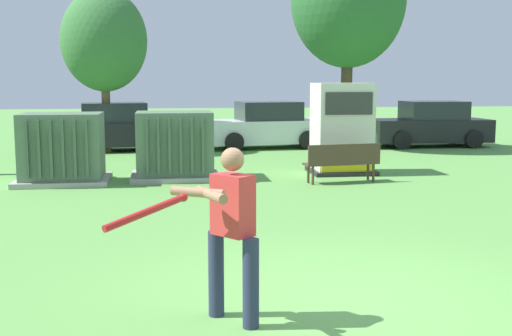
{
  "coord_description": "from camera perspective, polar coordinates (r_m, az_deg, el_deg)",
  "views": [
    {
      "loc": [
        -1.94,
        -6.54,
        2.39
      ],
      "look_at": [
        -0.52,
        3.5,
        1.0
      ],
      "focal_mm": 45.48,
      "sensor_mm": 36.0,
      "label": 1
    }
  ],
  "objects": [
    {
      "name": "generator_enclosure",
      "position": [
        16.69,
        7.55,
        3.43
      ],
      "size": [
        1.6,
        1.4,
        2.3
      ],
      "color": "#262626",
      "rests_on": "ground"
    },
    {
      "name": "batter",
      "position": [
        6.31,
        -2.42,
        -5.16
      ],
      "size": [
        1.4,
        1.23,
        1.74
      ],
      "color": "#282D4C",
      "rests_on": "ground"
    },
    {
      "name": "transformer_west",
      "position": [
        15.62,
        -16.65,
        1.59
      ],
      "size": [
        2.1,
        1.7,
        1.62
      ],
      "color": "#9E9B93",
      "rests_on": "ground"
    },
    {
      "name": "tree_left",
      "position": [
        21.81,
        -13.22,
        10.82
      ],
      "size": [
        2.76,
        2.76,
        5.27
      ],
      "color": "brown",
      "rests_on": "ground"
    },
    {
      "name": "transformer_mid_west",
      "position": [
        15.75,
        -7.17,
        1.91
      ],
      "size": [
        2.1,
        1.7,
        1.62
      ],
      "color": "#9E9B93",
      "rests_on": "ground"
    },
    {
      "name": "park_bench",
      "position": [
        15.14,
        7.63,
        0.7
      ],
      "size": [
        1.84,
        0.68,
        0.92
      ],
      "color": "#4C3828",
      "rests_on": "ground"
    },
    {
      "name": "parked_car_right_of_center",
      "position": [
        24.08,
        15.05,
        3.64
      ],
      "size": [
        4.21,
        1.94,
        1.62
      ],
      "color": "black",
      "rests_on": "ground"
    },
    {
      "name": "parked_car_leftmost",
      "position": [
        22.34,
        -12.64,
        3.41
      ],
      "size": [
        4.38,
        2.31,
        1.62
      ],
      "color": "black",
      "rests_on": "ground"
    },
    {
      "name": "ground_plane",
      "position": [
        7.23,
        8.18,
        -11.58
      ],
      "size": [
        96.0,
        96.0,
        0.0
      ],
      "primitive_type": "plane",
      "color": "#5B9947"
    },
    {
      "name": "tree_center_left",
      "position": [
        22.46,
        8.11,
        14.45
      ],
      "size": [
        3.83,
        3.83,
        7.31
      ],
      "color": "#4C3828",
      "rests_on": "ground"
    },
    {
      "name": "parked_car_left_of_center",
      "position": [
        22.75,
        0.84,
        3.68
      ],
      "size": [
        4.39,
        2.33,
        1.62
      ],
      "color": "silver",
      "rests_on": "ground"
    }
  ]
}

